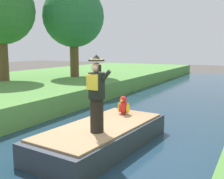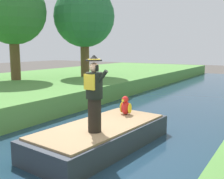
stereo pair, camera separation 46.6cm
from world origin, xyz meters
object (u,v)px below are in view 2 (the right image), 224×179
at_px(parrot_plush, 126,106).
at_px(tree_broad, 12,12).
at_px(tree_slender, 84,17).
at_px(boat, 101,136).
at_px(person_pirate, 94,94).

relative_size(parrot_plush, tree_broad, 0.10).
bearing_deg(parrot_plush, tree_broad, 161.78).
distance_m(tree_broad, tree_slender, 4.23).
distance_m(boat, parrot_plush, 1.43).
height_order(boat, parrot_plush, parrot_plush).
height_order(parrot_plush, tree_broad, tree_broad).
height_order(tree_broad, tree_slender, tree_broad).
bearing_deg(person_pirate, tree_slender, 120.76).
height_order(person_pirate, tree_slender, tree_slender).
bearing_deg(boat, tree_broad, 154.47).
xyz_separation_m(person_pirate, parrot_plush, (-0.22, 1.90, -0.68)).
bearing_deg(boat, parrot_plush, 90.67).
bearing_deg(tree_slender, boat, -49.43).
bearing_deg(tree_slender, person_pirate, -50.55).
bearing_deg(parrot_plush, boat, -89.33).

